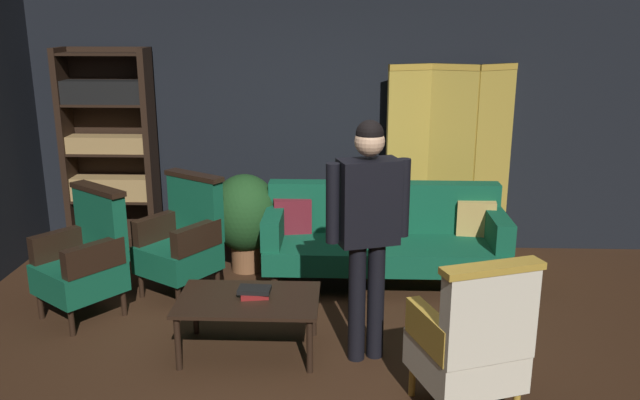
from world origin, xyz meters
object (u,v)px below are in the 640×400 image
bookshelf (110,148)px  standing_figure (368,220)px  armchair_wing_left (183,239)px  book_red_leather (255,294)px  armchair_gilt_accent (472,342)px  folding_screen (450,158)px  armchair_wing_right (85,258)px  potted_plant (245,216)px  velvet_couch (384,234)px  book_black_cloth (254,290)px  coffee_table (248,304)px

bookshelf → standing_figure: size_ratio=1.20×
armchair_wing_left → book_red_leather: bearing=-53.2°
bookshelf → armchair_gilt_accent: (3.10, -2.82, -0.58)m
folding_screen → book_red_leather: (-1.68, -2.13, -0.55)m
folding_screen → armchair_wing_right: size_ratio=1.83×
armchair_wing_left → potted_plant: (0.46, 0.55, 0.05)m
velvet_couch → folding_screen: bearing=49.7°
armchair_gilt_accent → book_black_cloth: bearing=151.4°
folding_screen → potted_plant: (-1.97, -0.58, -0.45)m
standing_figure → potted_plant: bearing=123.8°
armchair_wing_right → book_red_leather: (1.43, -0.54, -0.05)m
folding_screen → book_red_leather: folding_screen is taller
bookshelf → coffee_table: bookshelf is taller
armchair_wing_right → potted_plant: bearing=42.0°
velvet_couch → potted_plant: size_ratio=2.27×
book_black_cloth → potted_plant: bearing=100.8°
armchair_gilt_accent → armchair_wing_right: (-2.82, 1.30, 0.00)m
folding_screen → bookshelf: size_ratio=0.93×
folding_screen → armchair_wing_left: (-2.43, -1.12, -0.50)m
potted_plant → book_black_cloth: (0.30, -1.55, -0.07)m
armchair_gilt_accent → standing_figure: standing_figure is taller
folding_screen → book_black_cloth: (-1.68, -2.13, -0.52)m
coffee_table → book_black_cloth: book_black_cloth is taller
coffee_table → velvet_couch: bearing=52.7°
book_red_leather → book_black_cloth: 0.03m
folding_screen → bookshelf: bookshelf is taller
armchair_gilt_accent → armchair_wing_right: bearing=155.3°
armchair_wing_left → standing_figure: standing_figure is taller
potted_plant → armchair_wing_right: bearing=-138.0°
standing_figure → potted_plant: size_ratio=1.82×
standing_figure → book_red_leather: standing_figure is taller
folding_screen → book_black_cloth: bearing=-128.2°
bookshelf → potted_plant: (1.41, -0.51, -0.53)m
folding_screen → potted_plant: folding_screen is taller
book_black_cloth → coffee_table: bearing=-143.4°
armchair_wing_left → potted_plant: bearing=50.1°
standing_figure → bookshelf: bearing=139.5°
armchair_gilt_accent → standing_figure: (-0.60, 0.68, 0.54)m
potted_plant → armchair_wing_left: bearing=-129.9°
armchair_gilt_accent → book_black_cloth: 1.59m
folding_screen → armchair_gilt_accent: size_ratio=1.83×
velvet_couch → coffee_table: velvet_couch is taller
standing_figure → velvet_couch: bearing=81.9°
armchair_gilt_accent → book_black_cloth: size_ratio=4.56×
folding_screen → armchair_gilt_accent: 2.94m
bookshelf → armchair_wing_left: bearing=-47.8°
armchair_wing_left → velvet_couch: bearing=10.2°
velvet_couch → coffee_table: 1.70m
folding_screen → velvet_couch: folding_screen is taller
potted_plant → book_red_leather: bearing=-79.2°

